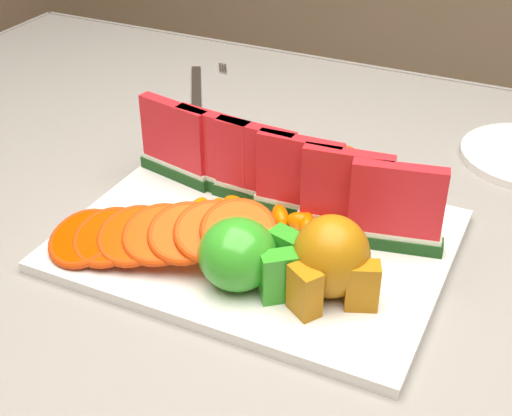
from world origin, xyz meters
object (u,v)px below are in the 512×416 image
Objects in this scene: pear_cluster at (332,260)px; platter at (258,240)px; fork at (199,86)px; apple_cluster at (245,256)px.

platter is at bearing 151.49° from pear_cluster.
pear_cluster is 0.55× the size of fork.
platter is 0.13m from pear_cluster.
platter is 3.94× the size of pear_cluster.
pear_cluster reaches higher than platter.
platter is 2.16× the size of fork.
platter reaches higher than fork.
platter is 3.60× the size of apple_cluster.
fork is (-0.27, 0.35, -0.00)m from platter.
pear_cluster is at bearing -28.51° from platter.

